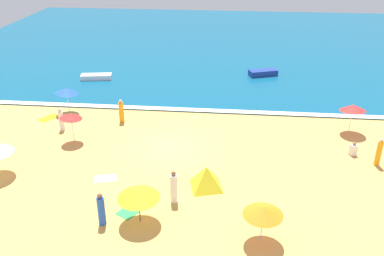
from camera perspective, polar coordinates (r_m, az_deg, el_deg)
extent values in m
plane|color=#E0A856|center=(28.40, -2.76, -2.66)|extent=(60.00, 60.00, 0.00)
cube|color=#0F567A|center=(54.47, 1.56, 11.62)|extent=(60.00, 44.00, 0.10)
cube|color=white|center=(33.96, -1.24, 2.58)|extent=(57.00, 0.70, 0.01)
cylinder|color=silver|center=(32.06, 20.92, 1.16)|extent=(0.05, 0.05, 2.13)
cone|color=red|center=(31.72, 21.17, 2.62)|extent=(2.43, 2.45, 0.64)
cylinder|color=silver|center=(34.66, -16.63, 3.60)|extent=(0.05, 0.05, 2.05)
cone|color=blue|center=(34.36, -16.81, 4.91)|extent=(2.55, 2.54, 0.67)
cylinder|color=silver|center=(20.36, 9.55, -12.89)|extent=(0.05, 0.05, 1.92)
cone|color=orange|center=(19.88, 9.72, -11.12)|extent=(2.64, 2.64, 0.49)
cylinder|color=#4C3823|center=(21.42, -7.22, -10.59)|extent=(0.05, 0.05, 1.84)
cone|color=yellow|center=(20.99, -7.34, -8.95)|extent=(2.19, 2.20, 0.49)
cylinder|color=silver|center=(29.86, -16.03, 0.02)|extent=(0.05, 0.05, 2.07)
cone|color=red|center=(29.49, -16.24, 1.60)|extent=(1.90, 1.88, 0.52)
pyramid|color=yellow|center=(23.97, 1.98, -6.73)|extent=(2.36, 2.39, 1.32)
cube|color=white|center=(29.27, 21.20, -2.82)|extent=(0.52, 0.52, 0.73)
sphere|color=#9E6B47|center=(29.06, 21.35, -2.00)|extent=(0.24, 0.24, 0.24)
cylinder|color=white|center=(22.67, -2.50, -8.29)|extent=(0.54, 0.54, 1.70)
sphere|color=brown|center=(22.15, -2.55, -6.24)|extent=(0.25, 0.25, 0.25)
cylinder|color=blue|center=(21.65, -12.29, -11.03)|extent=(0.51, 0.51, 1.58)
sphere|color=brown|center=(21.12, -12.53, -9.06)|extent=(0.26, 0.26, 0.26)
cylinder|color=orange|center=(28.45, 24.18, -3.18)|extent=(0.45, 0.45, 1.67)
sphere|color=beige|center=(28.04, 24.53, -1.51)|extent=(0.22, 0.22, 0.22)
cylinder|color=white|center=(31.90, -17.45, 0.94)|extent=(0.43, 0.43, 1.47)
sphere|color=beige|center=(31.56, -17.65, 2.36)|extent=(0.27, 0.27, 0.27)
cylinder|color=orange|center=(32.13, -9.65, 2.12)|extent=(0.47, 0.47, 1.59)
sphere|color=#DBA884|center=(31.77, -9.77, 3.63)|extent=(0.26, 0.26, 0.26)
cube|color=orange|center=(34.51, -19.03, 1.30)|extent=(1.59, 1.77, 0.01)
cube|color=white|center=(25.58, -11.75, -6.76)|extent=(1.46, 1.12, 0.01)
cube|color=green|center=(22.84, -8.07, -10.89)|extent=(1.72, 2.03, 0.01)
cube|color=white|center=(41.84, -12.96, 6.86)|extent=(3.05, 1.47, 0.47)
cube|color=navy|center=(42.42, 9.69, 7.48)|extent=(2.97, 1.98, 0.56)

